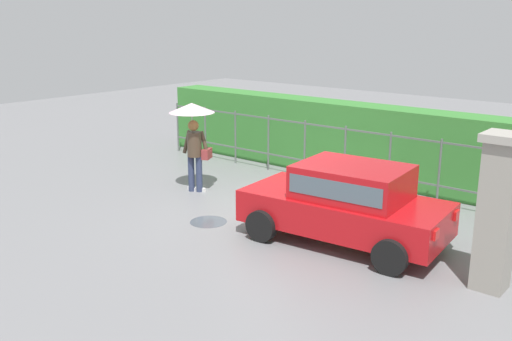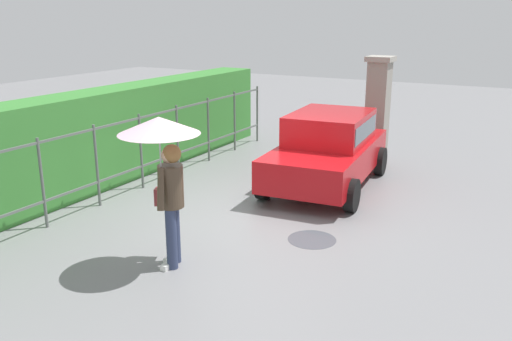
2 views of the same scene
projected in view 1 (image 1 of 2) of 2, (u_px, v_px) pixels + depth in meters
ground_plane at (277, 213)px, 12.11m from camera, size 40.00×40.00×0.00m
car at (347, 201)px, 10.36m from camera, size 3.86×2.13×1.48m
pedestrian at (193, 124)px, 13.33m from camera, size 1.07×1.07×2.10m
gate_pillar at (497, 211)px, 8.46m from camera, size 0.60×0.60×2.42m
fence_section at (324, 150)px, 14.28m from camera, size 10.78×0.05×1.50m
hedge_row at (344, 139)px, 14.95m from camera, size 11.73×0.90×1.90m
puddle_near at (208, 222)px, 11.62m from camera, size 0.75×0.75×0.00m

